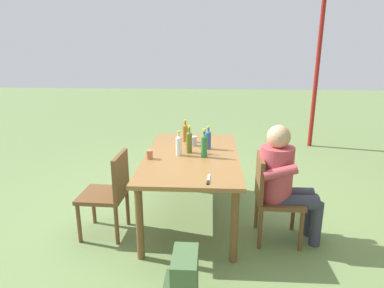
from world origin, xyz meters
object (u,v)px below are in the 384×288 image
(bottle_green, at_px, (204,145))
(bottle_clear, at_px, (179,145))
(bottle_blue, at_px, (208,139))
(bottle_amber, at_px, (185,132))
(cup_steel, at_px, (194,141))
(chair_near_right, at_px, (110,190))
(chair_far_right, at_px, (271,194))
(cup_terracotta, at_px, (150,155))
(backpack_by_near_side, at_px, (184,282))
(lamp_post, at_px, (320,36))
(bottle_olive, at_px, (189,141))
(person_in_white_shirt, at_px, (284,178))
(dining_table, at_px, (192,162))
(table_knife, at_px, (208,180))

(bottle_green, xyz_separation_m, bottle_clear, (-0.04, -0.27, -0.02))
(bottle_green, bearing_deg, bottle_blue, 172.37)
(bottle_green, bearing_deg, bottle_amber, -157.59)
(cup_steel, bearing_deg, chair_near_right, -47.27)
(bottle_amber, distance_m, bottle_blue, 0.42)
(chair_far_right, relative_size, bottle_green, 2.83)
(cup_terracotta, relative_size, backpack_by_near_side, 0.21)
(bottle_blue, xyz_separation_m, bottle_clear, (0.25, -0.31, 0.00))
(chair_far_right, distance_m, lamp_post, 3.96)
(chair_near_right, relative_size, bottle_green, 2.83)
(bottle_amber, bearing_deg, bottle_olive, 9.88)
(person_in_white_shirt, height_order, cup_steel, person_in_white_shirt)
(dining_table, bearing_deg, bottle_blue, 142.33)
(table_knife, bearing_deg, bottle_olive, -164.28)
(person_in_white_shirt, relative_size, backpack_by_near_side, 2.63)
(bottle_amber, distance_m, table_knife, 1.28)
(cup_terracotta, bearing_deg, bottle_clear, 114.96)
(chair_far_right, bearing_deg, bottle_olive, -119.03)
(dining_table, distance_m, bottle_amber, 0.57)
(dining_table, height_order, cup_steel, cup_steel)
(chair_near_right, xyz_separation_m, bottle_olive, (-0.47, 0.77, 0.39))
(cup_steel, xyz_separation_m, table_knife, (1.06, 0.18, -0.05))
(bottle_olive, xyz_separation_m, bottle_green, (0.14, 0.17, 0.00))
(bottle_amber, distance_m, bottle_olive, 0.46)
(chair_near_right, bearing_deg, bottle_clear, 119.28)
(dining_table, height_order, cup_terracotta, cup_terracotta)
(backpack_by_near_side, xyz_separation_m, lamp_post, (-4.37, 2.12, 1.84))
(bottle_green, bearing_deg, dining_table, -119.66)
(bottle_clear, relative_size, table_knife, 1.12)
(bottle_olive, xyz_separation_m, backpack_by_near_side, (1.45, 0.06, -0.66))
(bottle_green, xyz_separation_m, cup_terracotta, (0.09, -0.56, -0.09))
(backpack_by_near_side, distance_m, lamp_post, 5.19)
(dining_table, relative_size, bottle_clear, 6.55)
(chair_far_right, relative_size, bottle_blue, 3.24)
(dining_table, distance_m, cup_steel, 0.37)
(chair_far_right, relative_size, person_in_white_shirt, 0.74)
(bottle_olive, height_order, bottle_clear, bottle_olive)
(bottle_olive, xyz_separation_m, cup_terracotta, (0.24, -0.40, -0.08))
(bottle_clear, bearing_deg, cup_steel, 159.02)
(dining_table, xyz_separation_m, backpack_by_near_side, (1.39, 0.02, -0.45))
(dining_table, xyz_separation_m, chair_near_right, (0.40, -0.80, -0.18))
(bottle_blue, relative_size, lamp_post, 0.09)
(bottle_olive, distance_m, cup_terracotta, 0.47)
(cup_terracotta, bearing_deg, table_knife, 48.29)
(cup_steel, bearing_deg, chair_far_right, 47.28)
(bottle_green, height_order, bottle_clear, bottle_green)
(bottle_blue, bearing_deg, chair_far_right, 45.51)
(chair_far_right, xyz_separation_m, person_in_white_shirt, (0.00, 0.11, 0.17))
(cup_steel, bearing_deg, lamp_post, 141.09)
(chair_far_right, distance_m, bottle_clear, 1.08)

